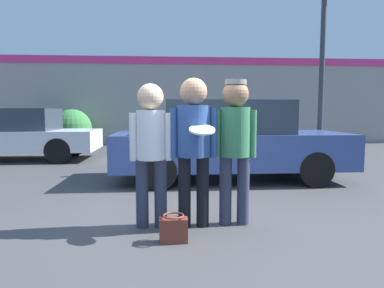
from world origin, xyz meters
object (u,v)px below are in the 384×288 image
object	(u,v)px
person_middle_with_frisbee	(194,137)
shrub	(72,128)
street_lamp	(335,29)
handbag	(174,229)
person_right	(235,138)
parked_car_far	(15,134)
parked_car_near	(229,141)
person_left	(151,143)

from	to	relation	value
person_middle_with_frisbee	shrub	world-z (taller)	person_middle_with_frisbee
street_lamp	handbag	size ratio (longest dim) A/B	17.65
person_right	parked_car_far	world-z (taller)	person_right
parked_car_far	parked_car_near	bearing A→B (deg)	-29.90
street_lamp	handbag	xyz separation A→B (m)	(-3.84, -4.33, -3.16)
street_lamp	handbag	bearing A→B (deg)	-131.60
person_right	shrub	size ratio (longest dim) A/B	1.19
handbag	shrub	bearing A→B (deg)	110.22
person_middle_with_frisbee	parked_car_near	bearing A→B (deg)	71.72
person_left	parked_car_far	size ratio (longest dim) A/B	0.38
parked_car_far	street_lamp	distance (m)	8.91
person_right	street_lamp	bearing A→B (deg)	50.89
person_left	person_middle_with_frisbee	world-z (taller)	person_middle_with_frisbee
parked_car_near	street_lamp	world-z (taller)	street_lamp
person_middle_with_frisbee	shrub	distance (m)	10.48
person_left	person_right	xyz separation A→B (m)	(1.01, 0.03, 0.06)
street_lamp	parked_car_far	bearing A→B (deg)	164.80
parked_car_far	handbag	world-z (taller)	parked_car_far
person_left	person_right	size ratio (longest dim) A/B	0.97
parked_car_near	street_lamp	distance (m)	3.77
parked_car_near	shrub	bearing A→B (deg)	125.94
parked_car_far	handbag	xyz separation A→B (m)	(4.40, -6.57, -0.60)
person_left	shrub	bearing A→B (deg)	109.86
person_left	person_middle_with_frisbee	distance (m)	0.51
person_right	parked_car_far	xyz separation A→B (m)	(-5.15, 6.03, -0.33)
parked_car_near	street_lamp	size ratio (longest dim) A/B	0.88
street_lamp	handbag	world-z (taller)	street_lamp
person_left	person_right	distance (m)	1.01
person_left	parked_car_near	world-z (taller)	person_left
street_lamp	person_right	bearing A→B (deg)	-129.11
parked_car_far	person_right	bearing A→B (deg)	-49.48
person_left	parked_car_near	size ratio (longest dim) A/B	0.37
person_right	street_lamp	distance (m)	5.37
person_middle_with_frisbee	street_lamp	distance (m)	5.71
street_lamp	shrub	distance (m)	9.91
person_left	parked_car_far	bearing A→B (deg)	124.33
person_middle_with_frisbee	handbag	world-z (taller)	person_middle_with_frisbee
parked_car_near	handbag	xyz separation A→B (m)	(-1.20, -3.35, -0.65)
person_left	shrub	distance (m)	10.28
street_lamp	shrub	world-z (taller)	street_lamp
parked_car_near	parked_car_far	distance (m)	6.45
person_middle_with_frisbee	person_right	world-z (taller)	person_middle_with_frisbee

